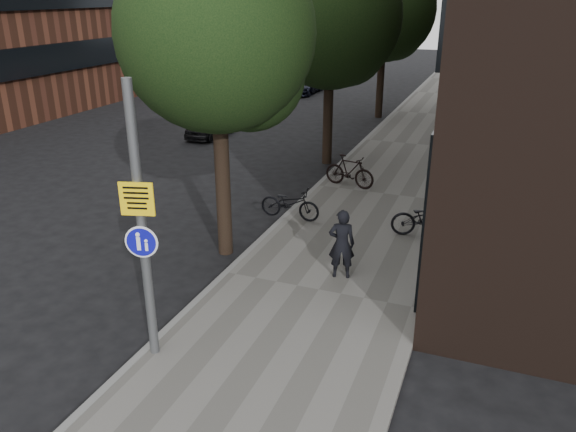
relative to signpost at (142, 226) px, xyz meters
The scene contains 15 objects.
ground 3.13m from the signpost, ahead, with size 120.00×120.00×0.00m, color black.
sidewalk 10.38m from the signpost, 78.26° to the left, with size 4.50×60.00×0.12m, color #66635E.
curb_edge 10.18m from the signpost, 91.16° to the left, with size 0.15×60.00×0.13m, color slate.
street_tree_near 5.23m from the signpost, 99.19° to the left, with size 4.40×4.40×7.50m.
street_tree_mid 13.27m from the signpost, 93.21° to the left, with size 5.00×5.00×7.80m.
street_tree_far 22.17m from the signpost, 91.90° to the left, with size 5.00×5.00×7.80m.
signpost is the anchor object (origin of this frame).
pedestrian 4.86m from the signpost, 59.63° to the left, with size 0.59×0.39×1.62m, color black.
parked_bike_facade_near 8.16m from the signpost, 61.33° to the left, with size 0.66×1.88×0.99m, color black.
parked_bike_facade_far 13.42m from the signpost, 73.37° to the left, with size 0.44×1.55×0.93m, color black.
parked_bike_curb_near 7.09m from the signpost, 90.00° to the left, with size 0.61×1.75×0.92m, color black.
parked_bike_curb_far 10.35m from the signpost, 85.36° to the left, with size 0.50×1.76×1.06m, color black.
parked_car_near 16.70m from the signpost, 114.84° to the left, with size 1.25×3.11×1.06m, color black.
parked_car_mid 22.99m from the signpost, 110.42° to the left, with size 1.39×3.99×1.32m, color maroon.
parked_car_far 28.48m from the signpost, 103.93° to the left, with size 1.59×3.90×1.13m, color black.
Camera 1 is at (3.47, -6.89, 6.14)m, focal length 35.00 mm.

